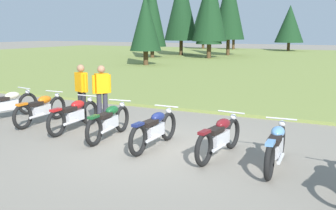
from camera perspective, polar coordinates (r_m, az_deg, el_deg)
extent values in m
plane|color=gray|center=(9.11, -1.69, -6.20)|extent=(140.00, 140.00, 0.00)
cube|color=olive|center=(34.14, 19.56, 5.69)|extent=(80.00, 44.00, 0.10)
cylinder|color=#47331E|center=(41.93, 8.57, 8.10)|extent=(0.36, 0.36, 1.71)
cone|color=#143319|center=(41.97, 8.74, 14.05)|extent=(3.27, 3.27, 7.00)
cylinder|color=#47331E|center=(37.48, 5.91, 7.82)|extent=(0.36, 0.36, 1.65)
cone|color=#143319|center=(37.51, 6.04, 14.20)|extent=(3.19, 3.19, 6.70)
cylinder|color=#47331E|center=(37.03, 5.84, 7.60)|extent=(0.36, 0.36, 1.40)
cone|color=#143319|center=(37.00, 5.94, 12.69)|extent=(2.38, 2.38, 5.17)
cylinder|color=#47331E|center=(56.46, 5.05, 8.78)|extent=(0.36, 0.36, 1.66)
cone|color=#143319|center=(56.47, 5.11, 12.66)|extent=(3.52, 3.52, 5.98)
cylinder|color=#47331E|center=(55.37, 9.34, 8.55)|extent=(0.36, 0.36, 1.48)
cone|color=#143319|center=(55.34, 9.43, 11.61)|extent=(2.59, 2.59, 4.44)
cylinder|color=#47331E|center=(37.96, -2.27, 7.52)|extent=(0.36, 0.36, 1.14)
cone|color=#143319|center=(37.94, -2.31, 13.14)|extent=(2.63, 2.63, 6.31)
cylinder|color=#47331E|center=(29.78, -3.20, 6.66)|extent=(0.36, 0.36, 1.16)
cone|color=#143319|center=(29.71, -3.25, 11.77)|extent=(2.32, 2.32, 4.15)
cylinder|color=#47331E|center=(41.88, 1.89, 8.14)|extent=(0.36, 0.36, 1.61)
cone|color=#143319|center=(41.92, 1.92, 14.18)|extent=(3.49, 3.49, 7.22)
cylinder|color=#47331E|center=(52.17, 16.85, 7.93)|extent=(0.36, 0.36, 1.15)
cone|color=#143319|center=(52.14, 17.02, 11.06)|extent=(3.50, 3.50, 4.55)
torus|color=black|center=(13.40, -19.42, 0.19)|extent=(0.22, 0.71, 0.70)
cube|color=silver|center=(13.02, -21.97, -0.04)|extent=(0.31, 0.66, 0.28)
ellipsoid|color=beige|center=(13.06, -21.39, 1.28)|extent=(0.34, 0.52, 0.22)
cube|color=black|center=(12.87, -22.87, 0.77)|extent=(0.30, 0.51, 0.10)
cylinder|color=silver|center=(13.26, -19.91, 2.30)|extent=(0.62, 0.14, 0.03)
sphere|color=silver|center=(13.35, -19.45, 1.81)|extent=(0.14, 0.14, 0.14)
cylinder|color=silver|center=(12.76, -22.75, -0.75)|extent=(0.16, 0.55, 0.07)
torus|color=black|center=(12.42, -15.56, -0.37)|extent=(0.12, 0.70, 0.70)
torus|color=black|center=(11.42, -20.09, -1.58)|extent=(0.12, 0.70, 0.70)
cube|color=silver|center=(11.90, -17.74, -0.71)|extent=(0.22, 0.65, 0.28)
ellipsoid|color=orange|center=(11.98, -17.24, 0.75)|extent=(0.27, 0.49, 0.22)
cube|color=black|center=(11.70, -18.53, 0.15)|extent=(0.23, 0.49, 0.10)
cube|color=orange|center=(11.36, -20.20, 0.10)|extent=(0.15, 0.32, 0.06)
cylinder|color=silver|center=(12.26, -15.98, 1.89)|extent=(0.62, 0.05, 0.03)
sphere|color=silver|center=(12.37, -15.58, 1.37)|extent=(0.14, 0.14, 0.14)
cylinder|color=silver|center=(11.61, -18.20, -1.52)|extent=(0.08, 0.55, 0.07)
torus|color=black|center=(11.42, -11.13, -1.12)|extent=(0.12, 0.70, 0.70)
torus|color=black|center=(10.36, -15.68, -2.53)|extent=(0.12, 0.70, 0.70)
cube|color=silver|center=(10.87, -13.30, -1.53)|extent=(0.22, 0.65, 0.28)
ellipsoid|color=#AD1919|center=(10.96, -12.79, 0.07)|extent=(0.27, 0.49, 0.22)
cube|color=black|center=(10.66, -14.08, -0.60)|extent=(0.23, 0.49, 0.10)
cube|color=#AD1919|center=(10.29, -15.77, -0.69)|extent=(0.15, 0.32, 0.06)
cylinder|color=silver|center=(11.25, -11.52, 1.33)|extent=(0.62, 0.05, 0.03)
sphere|color=silver|center=(11.37, -11.14, 0.78)|extent=(0.14, 0.14, 0.14)
cylinder|color=silver|center=(10.58, -13.69, -2.44)|extent=(0.08, 0.55, 0.07)
torus|color=black|center=(10.54, -6.61, -1.97)|extent=(0.17, 0.71, 0.70)
torus|color=black|center=(9.35, -10.54, -3.71)|extent=(0.17, 0.71, 0.70)
cube|color=silver|center=(9.93, -8.46, -2.51)|extent=(0.26, 0.66, 0.28)
ellipsoid|color=#144C23|center=(10.02, -8.01, -0.73)|extent=(0.31, 0.50, 0.22)
cube|color=black|center=(9.70, -9.13, -1.52)|extent=(0.27, 0.50, 0.10)
cube|color=#144C23|center=(9.28, -10.61, -1.67)|extent=(0.17, 0.33, 0.06)
cylinder|color=silver|center=(10.35, -6.92, 0.67)|extent=(0.62, 0.09, 0.03)
sphere|color=silver|center=(10.48, -6.60, 0.08)|extent=(0.14, 0.14, 0.14)
cylinder|color=silver|center=(9.63, -8.58, -3.54)|extent=(0.12, 0.55, 0.07)
torus|color=black|center=(9.67, 0.04, -3.05)|extent=(0.11, 0.70, 0.70)
torus|color=black|center=(8.49, -4.30, -5.03)|extent=(0.11, 0.70, 0.70)
cube|color=silver|center=(9.06, -1.99, -3.67)|extent=(0.21, 0.64, 0.28)
ellipsoid|color=navy|center=(9.15, -1.45, -1.72)|extent=(0.27, 0.48, 0.22)
cube|color=black|center=(8.83, -2.69, -2.60)|extent=(0.23, 0.48, 0.10)
cube|color=navy|center=(8.41, -4.33, -2.80)|extent=(0.14, 0.32, 0.06)
cylinder|color=silver|center=(9.48, -0.23, -0.18)|extent=(0.62, 0.04, 0.03)
sphere|color=silver|center=(9.61, 0.10, -0.82)|extent=(0.14, 0.14, 0.14)
cylinder|color=silver|center=(8.77, -2.14, -4.84)|extent=(0.08, 0.55, 0.07)
torus|color=black|center=(9.11, 9.18, -4.05)|extent=(0.17, 0.71, 0.70)
torus|color=black|center=(7.88, 5.18, -6.29)|extent=(0.17, 0.71, 0.70)
cube|color=silver|center=(8.48, 7.34, -4.77)|extent=(0.26, 0.66, 0.28)
ellipsoid|color=maroon|center=(8.57, 7.89, -2.68)|extent=(0.31, 0.50, 0.22)
cube|color=black|center=(8.23, 6.73, -3.64)|extent=(0.27, 0.50, 0.10)
cube|color=maroon|center=(7.79, 5.22, -3.89)|extent=(0.17, 0.33, 0.06)
cylinder|color=silver|center=(8.91, 9.03, -1.02)|extent=(0.62, 0.09, 0.03)
sphere|color=silver|center=(9.04, 9.30, -1.69)|extent=(0.14, 0.14, 0.14)
cylinder|color=silver|center=(8.19, 7.33, -6.05)|extent=(0.12, 0.55, 0.07)
torus|color=black|center=(8.69, 15.83, -5.05)|extent=(0.14, 0.70, 0.70)
torus|color=black|center=(7.36, 14.32, -7.82)|extent=(0.14, 0.70, 0.70)
cube|color=silver|center=(8.01, 15.16, -5.98)|extent=(0.23, 0.65, 0.28)
ellipsoid|color=#598CC6|center=(8.11, 15.44, -3.74)|extent=(0.28, 0.49, 0.22)
cube|color=black|center=(7.74, 14.99, -4.86)|extent=(0.24, 0.49, 0.10)
cube|color=#598CC6|center=(7.26, 14.44, -5.27)|extent=(0.16, 0.33, 0.06)
cylinder|color=silver|center=(8.47, 15.91, -1.90)|extent=(0.62, 0.06, 0.03)
sphere|color=silver|center=(8.62, 15.98, -2.58)|extent=(0.14, 0.14, 0.14)
cylinder|color=silver|center=(7.74, 15.82, -7.38)|extent=(0.10, 0.55, 0.07)
cylinder|color=#2D2D38|center=(11.55, -9.80, -0.49)|extent=(0.14, 0.14, 0.88)
cylinder|color=#2D2D38|center=(11.60, -8.94, -0.42)|extent=(0.14, 0.14, 0.88)
cube|color=orange|center=(11.46, -9.48, 3.08)|extent=(0.39, 0.42, 0.56)
sphere|color=#9E7051|center=(11.41, -9.54, 5.07)|extent=(0.22, 0.22, 0.22)
cylinder|color=orange|center=(11.40, -10.58, 2.90)|extent=(0.09, 0.09, 0.52)
cylinder|color=orange|center=(11.53, -8.38, 3.06)|extent=(0.09, 0.09, 0.52)
cylinder|color=black|center=(11.90, -11.95, -0.24)|extent=(0.14, 0.14, 0.88)
cylinder|color=black|center=(12.05, -12.40, -0.12)|extent=(0.14, 0.14, 0.88)
cube|color=orange|center=(11.86, -12.31, 3.24)|extent=(0.41, 0.33, 0.56)
sphere|color=#9E7051|center=(11.82, -12.39, 5.16)|extent=(0.22, 0.22, 0.22)
cylinder|color=orange|center=(11.67, -11.72, 3.04)|extent=(0.09, 0.09, 0.52)
cylinder|color=orange|center=(12.06, -12.88, 3.24)|extent=(0.09, 0.09, 0.52)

